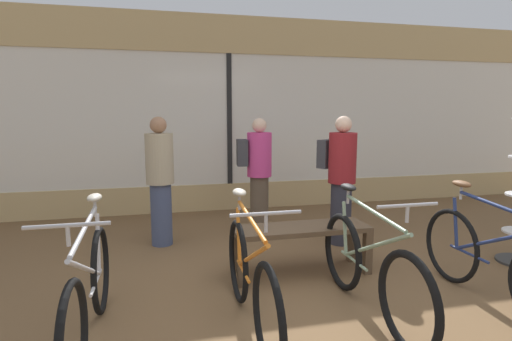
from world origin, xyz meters
name	(u,v)px	position (x,y,z in m)	size (l,w,h in m)	color
ground_plane	(303,311)	(0.00, 0.00, 0.00)	(24.00, 24.00, 0.00)	brown
shop_back_wall	(229,113)	(0.00, 3.66, 1.64)	(12.00, 0.08, 3.20)	tan
bicycle_far_left	(89,293)	(-1.64, -0.12, 0.40)	(0.46, 1.79, 1.04)	black
bicycle_left	(250,280)	(-0.49, -0.16, 0.40)	(0.46, 1.74, 1.04)	black
bicycle_right	(369,269)	(0.51, -0.16, 0.39)	(0.46, 1.75, 1.04)	black
bicycle_far_right	(492,260)	(1.62, -0.26, 0.40)	(0.46, 1.76, 1.04)	black
display_bench	(301,235)	(0.26, 0.78, 0.40)	(1.40, 0.44, 0.50)	brown
customer_near_rack	(160,179)	(-1.14, 2.03, 0.84)	(0.35, 0.35, 1.60)	#424C6B
customer_by_window	(258,171)	(0.18, 2.37, 0.85)	(0.51, 0.37, 1.57)	brown
customer_mid_floor	(341,176)	(1.05, 1.56, 0.86)	(0.49, 0.56, 1.61)	#2D2D38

